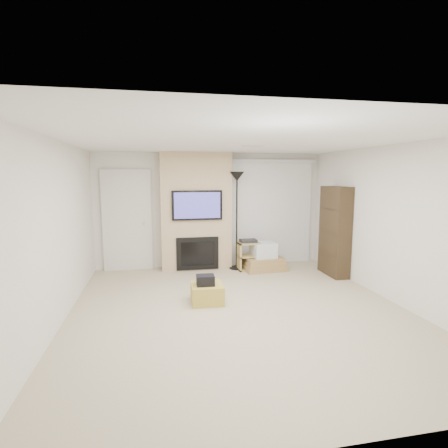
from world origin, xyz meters
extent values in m
cube|color=#BCAC8C|center=(0.00, 0.00, 0.00)|extent=(5.00, 5.50, 0.00)
cube|color=white|center=(0.00, 0.00, 2.50)|extent=(5.00, 5.50, 0.00)
cube|color=white|center=(0.00, 2.75, 1.25)|extent=(5.00, 0.00, 2.50)
cube|color=white|center=(0.00, -2.75, 1.25)|extent=(5.00, 0.00, 2.50)
cube|color=white|center=(-2.50, 0.00, 1.25)|extent=(0.00, 5.50, 2.50)
cube|color=white|center=(2.50, 0.00, 1.25)|extent=(0.00, 5.50, 2.50)
cube|color=silver|center=(0.40, 0.80, 2.50)|extent=(0.35, 0.18, 0.01)
cube|color=gold|center=(-0.43, 0.42, 0.15)|extent=(0.52, 0.52, 0.30)
cube|color=black|center=(-0.46, 0.38, 0.38)|extent=(0.29, 0.23, 0.16)
cube|color=tan|center=(-0.35, 2.55, 1.25)|extent=(1.50, 0.40, 2.50)
cube|color=black|center=(-0.35, 2.32, 1.40)|extent=(1.05, 0.06, 0.62)
cube|color=navy|center=(-0.35, 2.29, 1.40)|extent=(0.96, 0.00, 0.54)
cube|color=black|center=(-0.35, 2.34, 0.37)|extent=(0.90, 0.04, 0.70)
cube|color=black|center=(-0.35, 2.32, 0.37)|extent=(0.70, 0.02, 0.50)
cube|color=silver|center=(-1.80, 2.71, 1.07)|extent=(1.02, 0.08, 2.14)
cube|color=beige|center=(-1.80, 2.72, 1.02)|extent=(0.90, 0.05, 2.05)
cylinder|color=silver|center=(-1.46, 2.67, 1.00)|extent=(0.07, 0.06, 0.07)
cube|color=silver|center=(1.40, 2.69, 2.33)|extent=(1.98, 0.10, 0.08)
cube|color=white|center=(1.40, 2.70, 1.15)|extent=(1.90, 0.03, 2.29)
cylinder|color=black|center=(0.50, 2.33, 0.02)|extent=(0.31, 0.31, 0.03)
cylinder|color=black|center=(0.50, 2.33, 1.00)|extent=(0.03, 0.03, 1.95)
cone|color=black|center=(0.50, 2.33, 1.99)|extent=(0.31, 0.31, 0.20)
cube|color=tan|center=(0.52, 2.21, 0.30)|extent=(0.04, 0.38, 0.60)
cube|color=tan|center=(0.93, 2.21, 0.30)|extent=(0.04, 0.38, 0.60)
cube|color=tan|center=(0.73, 2.21, 0.01)|extent=(0.45, 0.38, 0.03)
cube|color=tan|center=(0.73, 2.21, 0.30)|extent=(0.45, 0.38, 0.03)
cube|color=tan|center=(0.73, 2.21, 0.58)|extent=(0.45, 0.38, 0.03)
cube|color=black|center=(0.73, 2.21, 0.63)|extent=(0.35, 0.25, 0.06)
cube|color=#A98750|center=(1.05, 2.16, 0.05)|extent=(0.94, 0.75, 0.10)
cube|color=#A98750|center=(1.05, 2.16, 0.14)|extent=(0.89, 0.70, 0.09)
cube|color=#A98750|center=(1.05, 2.16, 0.23)|extent=(0.85, 0.65, 0.09)
cube|color=silver|center=(1.05, 2.16, 0.43)|extent=(0.52, 0.47, 0.32)
cube|color=black|center=(2.34, 1.50, 0.90)|extent=(0.30, 0.80, 1.80)
cube|color=black|center=(2.32, 1.50, 0.45)|extent=(0.26, 0.72, 0.02)
cube|color=black|center=(2.32, 1.50, 0.90)|extent=(0.26, 0.72, 0.02)
cube|color=black|center=(2.32, 1.50, 1.35)|extent=(0.26, 0.72, 0.02)
camera|label=1|loc=(-1.20, -4.89, 2.02)|focal=28.00mm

